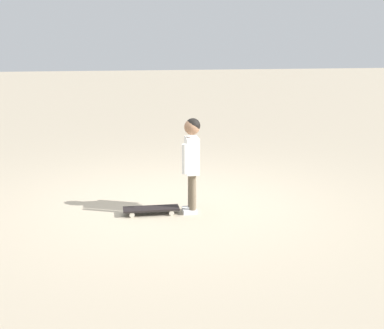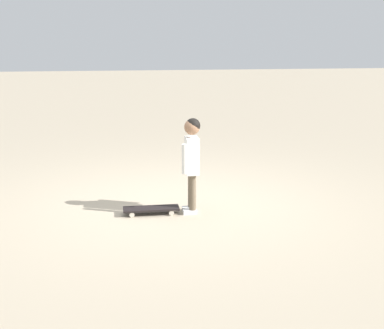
{
  "view_description": "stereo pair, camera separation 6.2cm",
  "coord_description": "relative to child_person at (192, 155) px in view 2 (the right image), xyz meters",
  "views": [
    {
      "loc": [
        5.99,
        -0.73,
        1.92
      ],
      "look_at": [
        0.35,
        0.2,
        0.55
      ],
      "focal_mm": 50.35,
      "sensor_mm": 36.0,
      "label": 1
    },
    {
      "loc": [
        6.0,
        -0.67,
        1.92
      ],
      "look_at": [
        0.35,
        0.2,
        0.55
      ],
      "focal_mm": 50.35,
      "sensor_mm": 36.0,
      "label": 2
    }
  ],
  "objects": [
    {
      "name": "ground_plane",
      "position": [
        -0.35,
        -0.2,
        -0.66
      ],
      "size": [
        50.0,
        50.0,
        0.0
      ],
      "primitive_type": "plane",
      "color": "tan"
    },
    {
      "name": "skateboard",
      "position": [
        -0.01,
        -0.45,
        -0.6
      ],
      "size": [
        0.19,
        0.62,
        0.07
      ],
      "color": "black",
      "rests_on": "ground"
    },
    {
      "name": "child_person",
      "position": [
        0.0,
        0.0,
        0.0
      ],
      "size": [
        0.37,
        0.23,
        1.06
      ],
      "color": "brown",
      "rests_on": "ground"
    }
  ]
}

